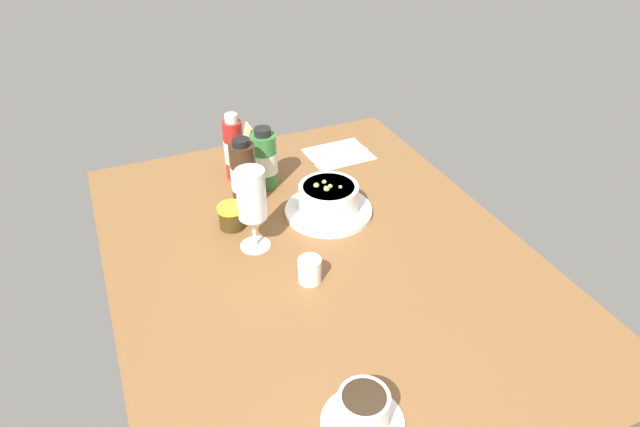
% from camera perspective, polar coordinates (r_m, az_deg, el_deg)
% --- Properties ---
extents(ground_plane, '(1.10, 0.84, 0.03)m').
position_cam_1_polar(ground_plane, '(1.16, 0.07, -4.88)').
color(ground_plane, brown).
extents(porridge_bowl, '(0.20, 0.20, 0.08)m').
position_cam_1_polar(porridge_bowl, '(1.26, 0.89, 1.39)').
color(porridge_bowl, white).
rests_on(porridge_bowl, ground_plane).
extents(cutlery_setting, '(0.14, 0.17, 0.01)m').
position_cam_1_polar(cutlery_setting, '(1.51, 1.77, 6.19)').
color(cutlery_setting, white).
rests_on(cutlery_setting, ground_plane).
extents(coffee_cup, '(0.13, 0.13, 0.06)m').
position_cam_1_polar(coffee_cup, '(0.86, 4.45, -19.68)').
color(coffee_cup, white).
rests_on(coffee_cup, ground_plane).
extents(creamer_jug, '(0.05, 0.05, 0.06)m').
position_cam_1_polar(creamer_jug, '(1.07, -1.10, -5.83)').
color(creamer_jug, white).
rests_on(creamer_jug, ground_plane).
extents(wine_glass, '(0.06, 0.06, 0.18)m').
position_cam_1_polar(wine_glass, '(1.11, -7.07, 1.59)').
color(wine_glass, white).
rests_on(wine_glass, ground_plane).
extents(jam_jar, '(0.06, 0.06, 0.05)m').
position_cam_1_polar(jam_jar, '(1.23, -9.07, -0.28)').
color(jam_jar, '#3F2E0F').
rests_on(jam_jar, ground_plane).
extents(sauce_bottle_green, '(0.06, 0.06, 0.16)m').
position_cam_1_polar(sauce_bottle_green, '(1.35, -5.76, 5.49)').
color(sauce_bottle_green, '#337233').
rests_on(sauce_bottle_green, ground_plane).
extents(sauce_bottle_brown, '(0.06, 0.06, 0.17)m').
position_cam_1_polar(sauce_bottle_brown, '(1.27, -7.86, 3.92)').
color(sauce_bottle_brown, '#382314').
rests_on(sauce_bottle_brown, ground_plane).
extents(sauce_bottle_red, '(0.05, 0.05, 0.17)m').
position_cam_1_polar(sauce_bottle_red, '(1.39, -8.84, 6.56)').
color(sauce_bottle_red, '#B21E19').
rests_on(sauce_bottle_red, ground_plane).
extents(menu_card, '(0.05, 0.05, 0.09)m').
position_cam_1_polar(menu_card, '(1.50, -7.21, 7.42)').
color(menu_card, tan).
rests_on(menu_card, ground_plane).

